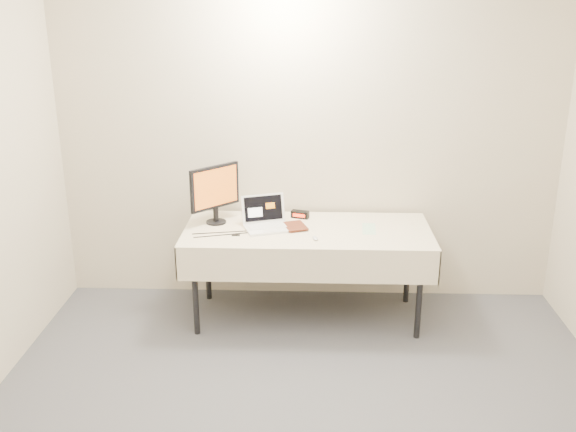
{
  "coord_description": "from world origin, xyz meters",
  "views": [
    {
      "loc": [
        0.02,
        -2.49,
        2.41
      ],
      "look_at": [
        -0.15,
        1.99,
        0.86
      ],
      "focal_mm": 40.0,
      "sensor_mm": 36.0,
      "label": 1
    }
  ],
  "objects_px": {
    "table": "(307,237)",
    "laptop": "(266,220)",
    "book": "(285,216)",
    "monitor": "(215,190)"
  },
  "relations": [
    {
      "from": "book",
      "to": "table",
      "type": "bearing_deg",
      "value": -18.31
    },
    {
      "from": "table",
      "to": "monitor",
      "type": "xyz_separation_m",
      "value": [
        -0.71,
        0.12,
        0.33
      ]
    },
    {
      "from": "table",
      "to": "laptop",
      "type": "relative_size",
      "value": 4.5
    },
    {
      "from": "table",
      "to": "monitor",
      "type": "height_order",
      "value": "monitor"
    },
    {
      "from": "monitor",
      "to": "book",
      "type": "height_order",
      "value": "monitor"
    },
    {
      "from": "laptop",
      "to": "book",
      "type": "distance_m",
      "value": 0.16
    },
    {
      "from": "laptop",
      "to": "book",
      "type": "relative_size",
      "value": 1.94
    },
    {
      "from": "table",
      "to": "book",
      "type": "height_order",
      "value": "book"
    },
    {
      "from": "laptop",
      "to": "book",
      "type": "height_order",
      "value": "laptop"
    },
    {
      "from": "table",
      "to": "laptop",
      "type": "bearing_deg",
      "value": 173.63
    }
  ]
}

